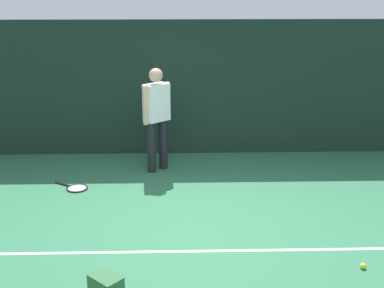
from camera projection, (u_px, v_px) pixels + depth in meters
ground_plane at (193, 228)px, 6.51m from camera, size 12.00×12.00×0.00m
back_fence at (188, 88)px, 9.00m from camera, size 10.00×0.10×2.38m
court_line at (194, 251)px, 5.95m from camera, size 9.00×0.05×0.00m
tennis_player at (157, 114)px, 8.20m from camera, size 0.45×0.43×1.70m
tennis_racket at (76, 188)px, 7.73m from camera, size 0.61×0.48×0.03m
tennis_ball_near_player at (363, 266)px, 5.59m from camera, size 0.07×0.07×0.07m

